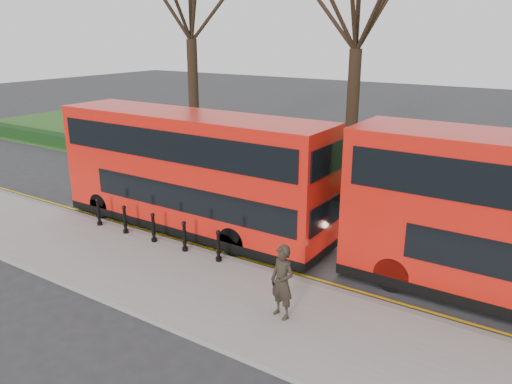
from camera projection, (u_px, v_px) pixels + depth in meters
The scene contains 11 objects.
ground at pixel (188, 235), 18.33m from camera, with size 120.00×120.00×0.00m, color #28282B.
pavement at pixel (127, 263), 15.92m from camera, with size 60.00×4.00×0.15m, color gray.
kerb at pixel (170, 242), 17.51m from camera, with size 60.00×0.25×0.16m, color slate.
grass_verge at pixel (351, 154), 30.25m from camera, with size 60.00×18.00×0.06m, color #29531B.
hedge at pixel (282, 181), 23.62m from camera, with size 60.00×0.90×0.80m, color black.
yellow_line_outer at pixel (176, 241), 17.77m from camera, with size 60.00×0.10×0.01m, color yellow.
yellow_line_inner at pixel (179, 239), 17.93m from camera, with size 60.00×0.10×0.01m, color yellow.
tree_mid at pixel (359, 2), 22.65m from camera, with size 7.42×7.42×11.59m.
bollard_row at pixel (153, 228), 17.26m from camera, with size 5.81×0.15×1.00m.
bus_lead at pixel (191, 172), 18.33m from camera, with size 10.96×2.52×4.36m.
pedestrian at pixel (282, 282), 12.54m from camera, with size 0.71×0.47×1.96m, color black.
Camera 1 is at (11.39, -12.81, 7.13)m, focal length 35.00 mm.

